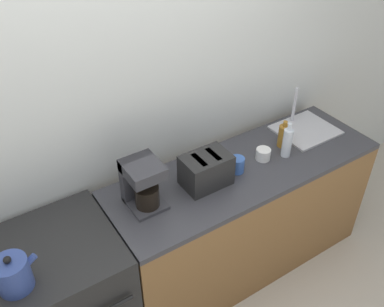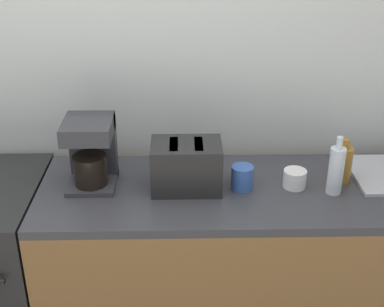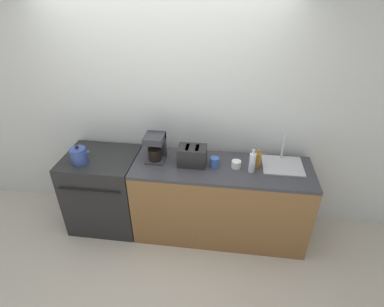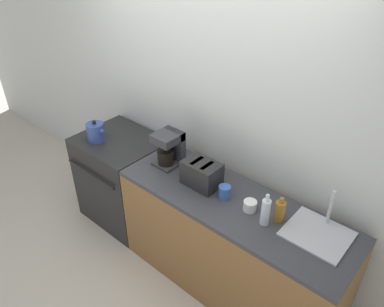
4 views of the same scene
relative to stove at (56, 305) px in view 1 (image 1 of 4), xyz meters
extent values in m
cube|color=silver|center=(0.66, 0.38, 0.84)|extent=(8.00, 0.05, 2.60)
cube|color=black|center=(0.00, 0.00, -0.01)|extent=(0.78, 0.65, 0.90)
cube|color=black|center=(0.00, 0.00, 0.43)|extent=(0.76, 0.64, 0.02)
cylinder|color=black|center=(-0.17, -0.14, 0.43)|extent=(0.21, 0.21, 0.01)
cylinder|color=black|center=(0.17, -0.14, 0.43)|extent=(0.21, 0.21, 0.01)
cylinder|color=black|center=(0.17, 0.14, 0.43)|extent=(0.21, 0.21, 0.01)
cube|color=brown|center=(1.32, -0.02, -0.03)|extent=(1.84, 0.62, 0.87)
cube|color=#38383D|center=(1.32, -0.02, 0.42)|extent=(1.84, 0.62, 0.04)
cylinder|color=#33478C|center=(-0.15, -0.14, 0.53)|extent=(0.16, 0.16, 0.17)
sphere|color=black|center=(-0.15, -0.14, 0.63)|extent=(0.04, 0.04, 0.04)
cylinder|color=#33478C|center=(-0.07, -0.14, 0.56)|extent=(0.09, 0.03, 0.08)
cube|color=black|center=(1.01, -0.01, 0.54)|extent=(0.29, 0.20, 0.20)
cube|color=black|center=(0.96, -0.01, 0.64)|extent=(0.03, 0.14, 0.01)
cube|color=black|center=(1.06, -0.01, 0.64)|extent=(0.03, 0.14, 0.01)
cube|color=#333338|center=(0.62, 0.02, 0.45)|extent=(0.20, 0.22, 0.02)
cube|color=#333338|center=(0.62, 0.11, 0.58)|extent=(0.20, 0.06, 0.29)
cube|color=#333338|center=(0.62, 0.02, 0.69)|extent=(0.20, 0.22, 0.07)
cylinder|color=black|center=(0.62, 0.00, 0.52)|extent=(0.14, 0.14, 0.13)
cube|color=#B7B7BC|center=(1.93, 0.07, 0.45)|extent=(0.41, 0.36, 0.01)
cylinder|color=silver|center=(1.93, 0.21, 0.58)|extent=(0.02, 0.02, 0.28)
cylinder|color=silver|center=(1.61, -0.06, 0.54)|extent=(0.06, 0.06, 0.20)
cylinder|color=silver|center=(1.61, -0.06, 0.66)|extent=(0.02, 0.02, 0.05)
cylinder|color=#9E6B23|center=(1.67, 0.03, 0.52)|extent=(0.07, 0.07, 0.16)
cylinder|color=#9E6B23|center=(1.67, 0.03, 0.61)|extent=(0.03, 0.03, 0.04)
cylinder|color=white|center=(1.46, -0.01, 0.48)|extent=(0.10, 0.10, 0.08)
cylinder|color=#3860B2|center=(1.24, -0.02, 0.49)|extent=(0.09, 0.09, 0.10)
camera|label=1|loc=(-0.13, -1.62, 2.13)|focal=40.00mm
camera|label=2|loc=(0.99, -1.94, 1.54)|focal=50.00mm
camera|label=3|loc=(1.35, -2.58, 2.13)|focal=28.00mm
camera|label=4|loc=(2.48, -1.80, 2.22)|focal=35.00mm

